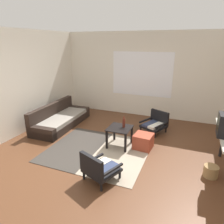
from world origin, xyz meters
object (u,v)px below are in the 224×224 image
Objects in this scene: armchair_striped_foreground at (99,168)px; glass_bottle at (124,123)px; wicker_basket at (211,171)px; couch at (60,119)px; ottoman_orange at (143,141)px; coffee_table at (120,132)px; armchair_by_window at (155,123)px.

glass_bottle reaches higher than armchair_striped_foreground.
wicker_basket is (1.86, 0.88, -0.16)m from armchair_striped_foreground.
couch is 7.97× the size of glass_bottle.
glass_bottle is 1.01× the size of wicker_basket.
couch is 2.97× the size of armchair_striped_foreground.
glass_bottle is at bearing -175.73° from ottoman_orange.
coffee_table is 1.37× the size of ottoman_orange.
wicker_basket is at bearing 25.36° from armchair_striped_foreground.
armchair_striped_foreground is 1.48m from glass_bottle.
couch is 8.01× the size of wicker_basket.
glass_bottle is 2.03m from wicker_basket.
glass_bottle is (2.15, -0.47, 0.38)m from couch.
ottoman_orange is at bearing 10.91° from coffee_table.
coffee_table is at bearing -136.99° from glass_bottle.
couch is 4.18m from wicker_basket.
coffee_table reaches higher than ottoman_orange.
armchair_by_window is 2.92× the size of glass_bottle.
ottoman_orange is at bearing -9.45° from couch.
glass_bottle is (-0.55, -1.09, 0.32)m from armchair_by_window.
couch is 2.15m from coffee_table.
coffee_table is at bearing -14.66° from couch.
armchair_striped_foreground is 1.72× the size of ottoman_orange.
ottoman_orange is (0.44, 1.48, -0.09)m from armchair_striped_foreground.
couch is 5.11× the size of ottoman_orange.
glass_bottle is at bearing 163.46° from wicker_basket.
glass_bottle is (0.08, 0.07, 0.21)m from coffee_table.
armchair_striped_foreground is (2.18, -1.92, 0.07)m from couch.
wicker_basket is at bearing -16.54° from glass_bottle.
ottoman_orange is 1.54m from wicker_basket.
ottoman_orange reaches higher than wicker_basket.
couch reaches higher than armchair_striped_foreground.
armchair_by_window is 2.59m from armchair_striped_foreground.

